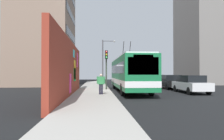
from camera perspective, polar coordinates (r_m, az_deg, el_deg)
name	(u,v)px	position (r m, az deg, el deg)	size (l,w,h in m)	color
ground_plane	(111,92)	(19.43, -0.37, -6.10)	(80.00, 80.00, 0.00)	black
sidewalk_slab	(94,91)	(19.38, -5.12, -5.89)	(48.00, 3.20, 0.15)	#9E9B93
graffiti_wall	(69,69)	(15.68, -11.71, 0.29)	(14.45, 0.32, 4.16)	maroon
building_far_left	(45,14)	(34.44, -17.93, 14.39)	(12.20, 7.89, 21.65)	gray
building_far_right	(204,27)	(39.24, 24.12, 10.87)	(10.17, 7.04, 19.43)	gray
city_bus	(129,73)	(19.86, 4.76, -0.77)	(12.08, 2.51, 5.02)	#19723F
parked_car_white	(191,84)	(19.59, 20.90, -3.56)	(4.40, 1.83, 1.58)	white
parked_car_black	(170,81)	(24.44, 15.64, -3.04)	(4.80, 1.92, 1.58)	black
parked_car_red	(155,80)	(30.29, 11.67, -2.65)	(4.16, 1.74, 1.58)	#B21E19
pedestrian_at_curb	(101,82)	(15.80, -3.07, -3.46)	(0.22, 0.64, 1.56)	#1E1E2D
traffic_light	(106,63)	(20.60, -1.58, 1.96)	(0.49, 0.28, 3.91)	#2D382D
street_lamp	(104,59)	(29.38, -2.15, 3.13)	(0.44, 1.89, 6.36)	#4C4C51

